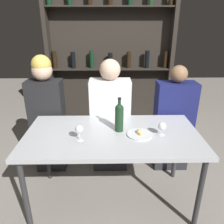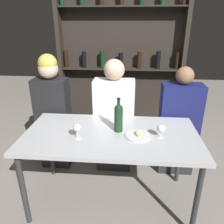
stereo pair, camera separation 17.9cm
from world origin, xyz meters
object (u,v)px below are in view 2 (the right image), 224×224
(wine_bottle, at_px, (118,117))
(seated_person_right, at_px, (178,126))
(wine_glass_1, at_px, (161,129))
(food_plate_0, at_px, (138,135))
(seated_person_left, at_px, (53,114))
(wine_glass_0, at_px, (77,128))
(seated_person_center, at_px, (114,120))

(wine_bottle, height_order, seated_person_right, seated_person_right)
(wine_glass_1, height_order, food_plate_0, wine_glass_1)
(seated_person_left, bearing_deg, wine_bottle, -32.69)
(seated_person_right, bearing_deg, seated_person_left, 180.00)
(seated_person_left, bearing_deg, wine_glass_0, -56.28)
(wine_bottle, distance_m, seated_person_left, 0.93)
(seated_person_center, bearing_deg, food_plate_0, -67.04)
(wine_glass_0, bearing_deg, wine_bottle, 26.62)
(food_plate_0, distance_m, seated_person_left, 1.10)
(wine_bottle, bearing_deg, seated_person_center, 98.66)
(seated_person_left, bearing_deg, food_plate_0, -31.69)
(wine_glass_0, xyz_separation_m, seated_person_left, (-0.44, 0.65, -0.17))
(food_plate_0, xyz_separation_m, seated_person_center, (-0.24, 0.58, -0.14))
(wine_glass_1, xyz_separation_m, seated_person_left, (-1.12, 0.58, -0.15))
(seated_person_center, bearing_deg, wine_bottle, -81.34)
(seated_person_center, distance_m, seated_person_right, 0.71)
(wine_glass_0, relative_size, seated_person_center, 0.10)
(wine_glass_1, relative_size, seated_person_center, 0.09)
(wine_glass_1, bearing_deg, wine_bottle, 166.49)
(wine_glass_1, xyz_separation_m, seated_person_center, (-0.43, 0.58, -0.20))
(wine_glass_1, height_order, seated_person_center, seated_person_center)
(wine_bottle, distance_m, seated_person_center, 0.56)
(wine_glass_0, bearing_deg, food_plate_0, 8.94)
(wine_glass_0, distance_m, wine_glass_1, 0.69)
(seated_person_right, bearing_deg, wine_glass_0, -145.77)
(wine_glass_0, bearing_deg, seated_person_right, 34.23)
(food_plate_0, bearing_deg, wine_glass_1, 0.11)
(wine_glass_0, bearing_deg, wine_glass_1, 6.55)
(wine_bottle, height_order, wine_glass_0, wine_bottle)
(wine_bottle, bearing_deg, wine_glass_0, -153.38)
(wine_bottle, xyz_separation_m, seated_person_left, (-0.76, 0.49, -0.21))
(seated_person_center, height_order, seated_person_right, seated_person_center)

